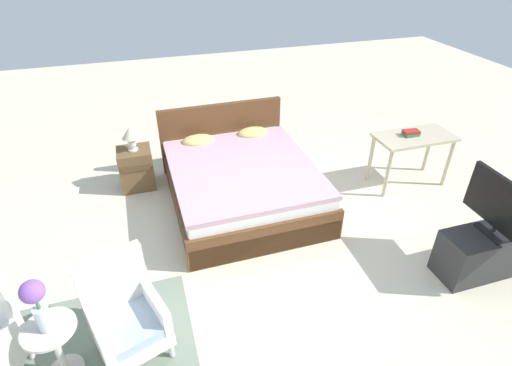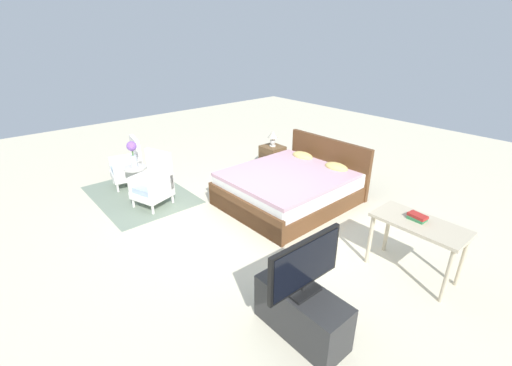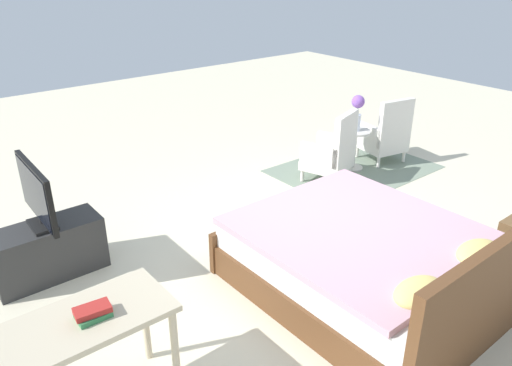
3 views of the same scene
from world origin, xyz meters
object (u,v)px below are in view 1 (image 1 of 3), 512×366
Objects in this scene: table_lamp at (130,135)px; nightstand at (137,168)px; tv_stand at (485,252)px; side_table at (56,345)px; armchair_by_window_right at (126,316)px; tv_flatscreen at (503,208)px; flower_vase at (36,301)px; book_stack at (411,133)px; bed at (240,180)px; vanity_desk at (413,143)px.

nightstand is at bearing -90.00° from table_lamp.
nightstand is 0.59× the size of tv_stand.
armchair_by_window_right is at bearing 8.90° from side_table.
tv_flatscreen reaches higher than nightstand.
flower_vase is 0.55× the size of tv_flatscreen.
flower_vase is 2.16× the size of book_stack.
bed is 2.35× the size of armchair_by_window_right.
table_lamp is at bearing 164.18° from vanity_desk.
table_lamp is 4.32m from tv_stand.
tv_flatscreen is (0.00, -0.00, 0.56)m from tv_stand.
side_table is at bearing -136.17° from bed.
armchair_by_window_right is at bearing 177.67° from tv_flatscreen.
tv_flatscreen reaches higher than vanity_desk.
tv_stand is (3.52, -0.14, -0.13)m from armchair_by_window_right.
flower_vase is 4.06m from tv_flatscreen.
flower_vase reaches higher than side_table.
armchair_by_window_right is at bearing -94.60° from table_lamp.
vanity_desk is (4.33, 1.64, 0.28)m from side_table.
armchair_by_window_right is 1.93× the size of flower_vase.
bed is at bearing 51.38° from armchair_by_window_right.
armchair_by_window_right is at bearing -157.65° from vanity_desk.
flower_vase reaches higher than bed.
bed reaches higher than side_table.
side_table is 4.61m from book_stack.
table_lamp is (0.74, 2.66, 0.43)m from side_table.
vanity_desk is (3.58, -1.02, -0.16)m from table_lamp.
side_table is (-0.53, -0.08, -0.04)m from armchair_by_window_right.
book_stack is (4.27, 1.67, -0.08)m from flower_vase.
table_lamp reaches higher than vanity_desk.
flower_vase reaches higher than vanity_desk.
table_lamp is at bearing 140.66° from tv_stand.
nightstand is (-1.26, 0.73, -0.02)m from bed.
bed is 1.46m from nightstand.
flower_vase is 4.63m from vanity_desk.
flower_vase is 0.46× the size of vanity_desk.
side_table is at bearing -105.58° from nightstand.
vanity_desk is (0.27, 1.70, 0.37)m from tv_stand.
tv_flatscreen is at bearing -1.14° from tv_stand.
nightstand is at bearing 74.42° from side_table.
side_table is 0.53× the size of vanity_desk.
book_stack reaches higher than vanity_desk.
tv_stand is at bearing -98.94° from vanity_desk.
flower_vase is 0.50× the size of tv_stand.
tv_stand is at bearing -39.33° from nightstand.
tv_stand is (2.05, -1.99, -0.04)m from bed.
nightstand is 1.71× the size of table_lamp.
flower_vase is (-0.53, -0.08, 0.46)m from armchair_by_window_right.
flower_vase is at bearing -136.17° from bed.
bed is at bearing 173.54° from book_stack.
table_lamp is (-1.26, 0.73, 0.48)m from bed.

